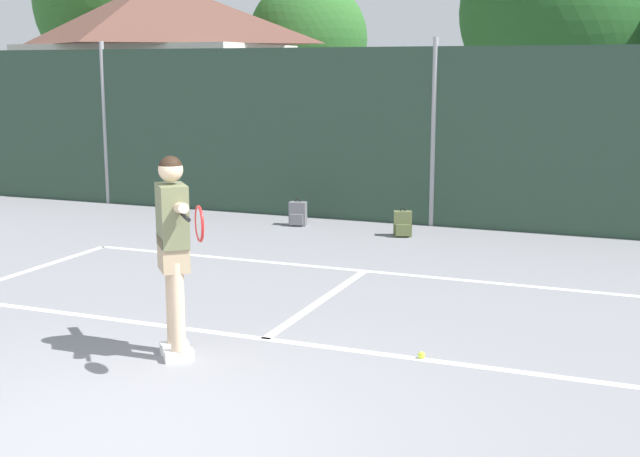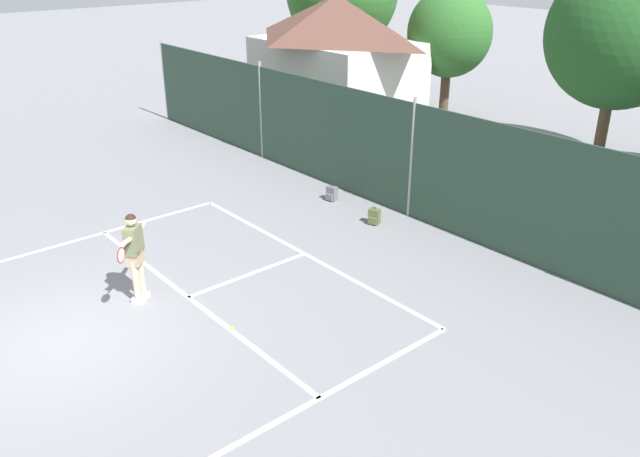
% 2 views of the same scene
% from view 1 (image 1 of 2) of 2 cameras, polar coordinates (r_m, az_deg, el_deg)
% --- Properties ---
extents(ground_plane, '(120.00, 120.00, 0.00)m').
position_cam_1_polar(ground_plane, '(6.35, -13.70, -13.82)').
color(ground_plane, gray).
extents(court_markings, '(8.30, 11.10, 0.01)m').
position_cam_1_polar(court_markings, '(6.84, -10.51, -11.83)').
color(court_markings, white).
rests_on(court_markings, ground).
extents(chainlink_fence, '(26.09, 0.09, 3.11)m').
position_cam_1_polar(chainlink_fence, '(14.13, 7.68, 6.12)').
color(chainlink_fence, '#284233').
rests_on(chainlink_fence, ground).
extents(clubhouse_building, '(6.31, 4.53, 4.76)m').
position_cam_1_polar(clubhouse_building, '(21.81, -10.75, 10.24)').
color(clubhouse_building, silver).
rests_on(clubhouse_building, ground).
extents(treeline_backdrop, '(27.40, 4.66, 7.18)m').
position_cam_1_polar(treeline_backdrop, '(22.16, 12.34, 14.45)').
color(treeline_backdrop, brown).
rests_on(treeline_backdrop, ground).
extents(tennis_player, '(1.06, 1.06, 1.85)m').
position_cam_1_polar(tennis_player, '(7.65, -9.88, -0.69)').
color(tennis_player, silver).
rests_on(tennis_player, ground).
extents(tennis_ball, '(0.07, 0.07, 0.07)m').
position_cam_1_polar(tennis_ball, '(7.83, 6.88, -8.50)').
color(tennis_ball, '#CCE033').
rests_on(tennis_ball, ground).
extents(backpack_grey, '(0.31, 0.28, 0.46)m').
position_cam_1_polar(backpack_grey, '(14.17, -1.52, 0.97)').
color(backpack_grey, slate).
rests_on(backpack_grey, ground).
extents(backpack_olive, '(0.33, 0.31, 0.46)m').
position_cam_1_polar(backpack_olive, '(13.31, 5.61, 0.28)').
color(backpack_olive, '#566038').
rests_on(backpack_olive, ground).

